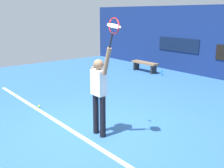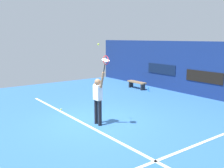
# 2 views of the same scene
# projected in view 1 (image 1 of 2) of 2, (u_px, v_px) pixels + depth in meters

# --- Properties ---
(ground_plane) EXTENTS (18.00, 18.00, 0.00)m
(ground_plane) POSITION_uv_depth(u_px,v_px,m) (95.00, 129.00, 6.45)
(ground_plane) COLOR #2D609E
(sponsor_banner_portside) EXTENTS (2.20, 0.03, 0.60)m
(sponsor_banner_portside) POSITION_uv_depth(u_px,v_px,m) (178.00, 45.00, 12.49)
(sponsor_banner_portside) COLOR #0C1933
(court_baseline) EXTENTS (10.00, 0.10, 0.01)m
(court_baseline) POSITION_uv_depth(u_px,v_px,m) (77.00, 134.00, 6.16)
(court_baseline) COLOR white
(court_baseline) RESTS_ON ground_plane
(tennis_player) EXTENTS (0.66, 0.31, 1.98)m
(tennis_player) POSITION_uv_depth(u_px,v_px,m) (99.00, 91.00, 5.89)
(tennis_player) COLOR black
(tennis_player) RESTS_ON ground_plane
(tennis_racket) EXTENTS (0.39, 0.27, 0.63)m
(tennis_racket) POSITION_uv_depth(u_px,v_px,m) (114.00, 28.00, 5.18)
(tennis_racket) COLOR black
(court_bench) EXTENTS (1.40, 0.36, 0.45)m
(court_bench) POSITION_uv_depth(u_px,v_px,m) (145.00, 64.00, 12.60)
(court_bench) COLOR olive
(court_bench) RESTS_ON ground_plane
(water_bottle) EXTENTS (0.07, 0.07, 0.24)m
(water_bottle) POSITION_uv_depth(u_px,v_px,m) (161.00, 73.00, 11.89)
(water_bottle) COLOR #338CD8
(water_bottle) RESTS_ON ground_plane
(spare_ball) EXTENTS (0.07, 0.07, 0.07)m
(spare_ball) POSITION_uv_depth(u_px,v_px,m) (39.00, 106.00, 7.91)
(spare_ball) COLOR #CCE033
(spare_ball) RESTS_ON ground_plane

